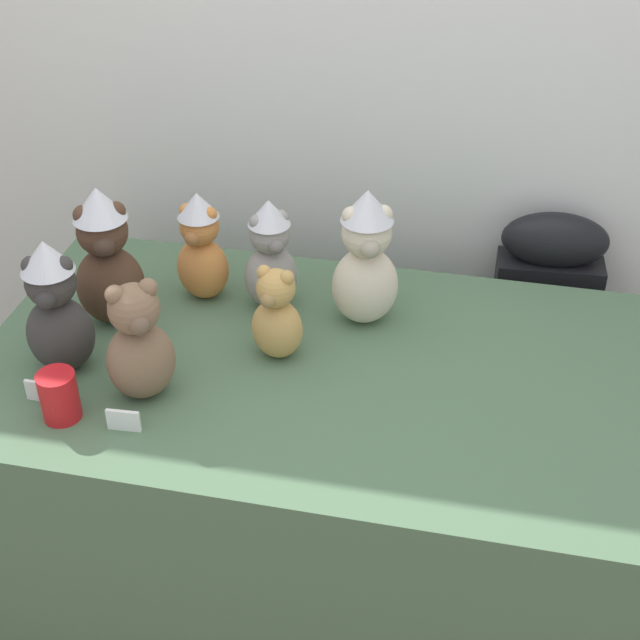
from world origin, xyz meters
The scene contains 13 objects.
wall_back centered at (0.00, 0.94, 1.30)m, with size 7.00×0.08×2.60m, color white.
display_table centered at (0.00, 0.25, 0.39)m, with size 1.55×0.89×0.79m, color #4C6B4C.
instrument_case centered at (0.51, 0.82, 0.47)m, with size 0.29×0.14×0.93m.
teddy_bear_cocoa centered at (-0.52, 0.32, 0.96)m, with size 0.20×0.19×0.35m.
teddy_bear_honey centered at (-0.10, 0.26, 0.90)m, with size 0.13×0.12×0.23m.
teddy_bear_ash centered at (-0.17, 0.46, 0.93)m, with size 0.17×0.16×0.29m.
teddy_bear_ginger centered at (-0.34, 0.46, 0.93)m, with size 0.14×0.12×0.29m.
teddy_bear_cream centered at (0.07, 0.44, 0.96)m, with size 0.19×0.17×0.35m.
teddy_bear_mocha centered at (-0.35, 0.07, 0.92)m, with size 0.19×0.18×0.28m.
teddy_bear_charcoal centered at (-0.55, 0.12, 0.95)m, with size 0.17×0.15×0.32m.
party_cup_red centered at (-0.49, -0.04, 0.84)m, with size 0.08×0.08×0.11m, color red.
name_card_front_left centered at (-0.35, -0.05, 0.81)m, with size 0.07×0.01×0.05m, color white.
name_card_front_middle centered at (-0.55, 0.00, 0.81)m, with size 0.07×0.01×0.05m, color white.
Camera 1 is at (0.34, -1.33, 2.04)m, focal length 50.98 mm.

